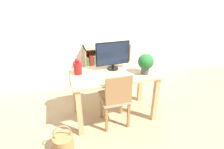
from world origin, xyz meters
TOP-DOWN VIEW (x-y plane):
  - ground_plane at (0.00, 0.00)m, footprint 10.00×10.00m
  - wall_back at (0.00, 1.13)m, footprint 8.00×0.05m
  - desk at (0.00, 0.00)m, footprint 1.23×0.65m
  - monitor at (0.02, 0.14)m, footprint 0.50×0.17m
  - keyboard at (0.06, -0.10)m, footprint 0.37×0.13m
  - vase at (-0.49, 0.12)m, footprint 0.12×0.12m
  - potted_plant at (0.41, -0.14)m, footprint 0.22×0.22m
  - chair at (-0.04, -0.22)m, footprint 0.40×0.40m
  - bookshelf at (0.00, 0.96)m, footprint 0.86×0.28m
  - basket at (-0.81, -0.47)m, footprint 0.26×0.26m

SIDE VIEW (x-z plane):
  - ground_plane at x=0.00m, z-range 0.00..0.00m
  - basket at x=-0.81m, z-range -0.08..0.31m
  - bookshelf at x=0.00m, z-range 0.00..0.84m
  - chair at x=-0.04m, z-range 0.05..0.91m
  - desk at x=0.00m, z-range 0.22..0.97m
  - keyboard at x=0.06m, z-range 0.75..0.77m
  - vase at x=-0.49m, z-range 0.73..0.97m
  - potted_plant at x=0.41m, z-range 0.77..1.07m
  - monitor at x=0.02m, z-range 0.77..1.18m
  - wall_back at x=0.00m, z-range 0.00..2.60m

